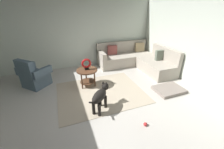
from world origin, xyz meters
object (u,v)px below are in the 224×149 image
armchair (34,76)px  side_table (87,73)px  dog_toy_ball (145,124)px  torus_sculpture (86,64)px  dog (100,96)px  sectional_couch (136,60)px  dog_bed_mat (169,90)px

armchair → side_table: armchair is taller
dog_toy_ball → torus_sculpture: bearing=110.3°
dog → dog_toy_ball: bearing=-5.3°
sectional_couch → dog_bed_mat: bearing=-90.4°
side_table → torus_sculpture: bearing=-86.4°
sectional_couch → dog_toy_ball: size_ratio=29.10×
sectional_couch → torus_sculpture: size_ratio=6.90×
sectional_couch → torus_sculpture: sectional_couch is taller
armchair → dog_bed_mat: (3.54, -1.66, -0.28)m
armchair → dog_toy_ball: armchair is taller
sectional_couch → dog_bed_mat: (-0.01, -1.93, -0.25)m
dog_bed_mat → sectional_couch: bearing=89.6°
dog → sectional_couch: bearing=88.2°
dog → armchair: bearing=174.6°
sectional_couch → armchair: size_ratio=2.27×
side_table → dog_bed_mat: bearing=-28.0°
torus_sculpture → side_table: bearing=93.6°
armchair → side_table: size_ratio=1.65×
armchair → side_table: bearing=25.2°
torus_sculpture → sectional_couch: bearing=21.7°
dog_toy_ball → dog: bearing=131.0°
side_table → dog_toy_ball: 2.15m
armchair → torus_sculpture: 1.61m
side_table → torus_sculpture: 0.29m
sectional_couch → armchair: (-3.55, -0.28, 0.03)m
side_table → dog: bearing=-88.0°
armchair → dog: (1.50, -1.74, 0.05)m
dog_bed_mat → dog_toy_ball: dog_bed_mat is taller
torus_sculpture → dog_toy_ball: size_ratio=4.22×
sectional_couch → side_table: 2.25m
sectional_couch → torus_sculpture: bearing=-158.3°
side_table → armchair: bearing=159.3°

